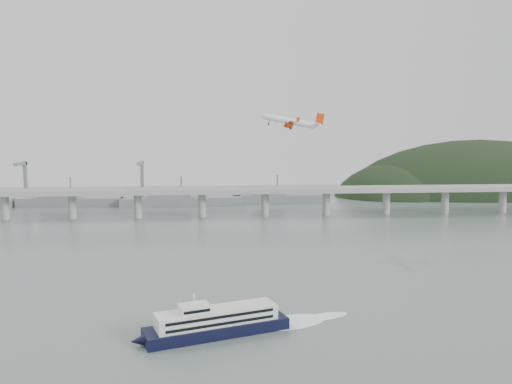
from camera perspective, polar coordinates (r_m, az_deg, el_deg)
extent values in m
plane|color=#576562|center=(204.62, 1.39, -11.83)|extent=(900.00, 900.00, 0.00)
cube|color=#959593|center=(396.12, -1.86, 0.05)|extent=(800.00, 22.00, 2.20)
cube|color=#959593|center=(385.48, -1.77, 0.17)|extent=(800.00, 0.60, 1.80)
cube|color=#959593|center=(406.33, -1.94, 0.50)|extent=(800.00, 0.60, 1.80)
cylinder|color=#959593|center=(427.11, -26.74, -1.59)|extent=(6.00, 6.00, 21.00)
cylinder|color=#959593|center=(411.25, -20.25, -1.58)|extent=(6.00, 6.00, 21.00)
cylinder|color=#959593|center=(401.03, -13.34, -1.55)|extent=(6.00, 6.00, 21.00)
cylinder|color=#959593|center=(396.90, -6.18, -1.50)|extent=(6.00, 6.00, 21.00)
cylinder|color=#959593|center=(399.04, 1.02, -1.42)|extent=(6.00, 6.00, 21.00)
cylinder|color=#959593|center=(407.35, 8.03, -1.32)|extent=(6.00, 6.00, 21.00)
cylinder|color=#959593|center=(421.47, 14.67, -1.21)|extent=(6.00, 6.00, 21.00)
cylinder|color=#959593|center=(440.84, 20.80, -1.09)|extent=(6.00, 6.00, 21.00)
cylinder|color=#959593|center=(464.81, 26.35, -0.97)|extent=(6.00, 6.00, 21.00)
ellipsoid|color=black|center=(604.65, 23.88, -1.91)|extent=(320.00, 150.00, 156.00)
ellipsoid|color=black|center=(554.82, 15.79, -1.68)|extent=(140.00, 110.00, 96.00)
cube|color=slate|center=(484.15, -20.36, -1.09)|extent=(95.67, 20.15, 8.00)
cube|color=slate|center=(485.82, -21.48, -0.16)|extent=(33.90, 15.02, 8.00)
cylinder|color=slate|center=(482.42, -20.44, 0.80)|extent=(1.60, 1.60, 14.00)
cube|color=slate|center=(462.82, -8.50, -1.08)|extent=(110.55, 21.43, 8.00)
cube|color=slate|center=(462.64, -9.87, -0.11)|extent=(39.01, 16.73, 8.00)
cylinder|color=slate|center=(461.01, -8.53, 0.89)|extent=(1.60, 1.60, 14.00)
cube|color=slate|center=(475.95, 2.45, -0.81)|extent=(85.00, 13.60, 8.00)
cube|color=slate|center=(473.97, 1.44, 0.14)|extent=(29.75, 11.90, 8.00)
cylinder|color=slate|center=(474.19, 2.46, 1.11)|extent=(1.60, 1.60, 14.00)
cube|color=slate|center=(526.03, -24.83, 1.04)|extent=(3.00, 3.00, 40.00)
cube|color=slate|center=(515.44, -25.30, 2.93)|extent=(3.00, 28.00, 3.00)
cube|color=slate|center=(499.66, -12.88, 1.23)|extent=(3.00, 3.00, 40.00)
cube|color=slate|center=(488.50, -13.09, 3.22)|extent=(3.00, 28.00, 3.00)
cube|color=black|center=(168.41, -4.49, -15.28)|extent=(48.30, 25.19, 3.77)
cone|color=black|center=(162.84, -13.36, -16.22)|extent=(5.64, 5.03, 3.77)
cube|color=silver|center=(166.89, -4.50, -13.93)|extent=(40.55, 21.09, 4.71)
cube|color=black|center=(162.23, -3.96, -14.07)|extent=(34.12, 11.11, 0.94)
cube|color=black|center=(163.04, -3.95, -14.82)|extent=(34.12, 11.11, 0.94)
cube|color=black|center=(170.73, -5.02, -13.02)|extent=(34.12, 11.11, 0.94)
cube|color=black|center=(171.49, -5.01, -13.73)|extent=(34.12, 11.11, 0.94)
cube|color=silver|center=(163.61, -7.08, -13.05)|extent=(10.99, 9.16, 2.45)
cube|color=black|center=(160.58, -6.75, -13.43)|extent=(8.11, 2.70, 0.94)
cylinder|color=silver|center=(162.63, -7.10, -12.05)|extent=(0.59, 0.59, 3.77)
ellipsoid|color=white|center=(178.54, 3.85, -14.61)|extent=(29.98, 21.22, 0.19)
ellipsoid|color=white|center=(184.49, 7.62, -13.95)|extent=(21.45, 12.69, 0.19)
cylinder|color=white|center=(272.54, 3.94, 8.06)|extent=(26.65, 7.21, 8.15)
cone|color=white|center=(272.12, 0.81, 8.65)|extent=(4.76, 3.94, 4.04)
cone|color=white|center=(273.88, 7.16, 7.52)|extent=(5.37, 3.62, 4.21)
cube|color=white|center=(272.51, 4.10, 7.83)|extent=(7.36, 32.18, 2.82)
cube|color=white|center=(273.84, 6.99, 7.69)|extent=(3.94, 11.49, 1.36)
cube|color=#CB3B0D|center=(274.25, 7.31, 8.29)|extent=(5.30, 0.93, 6.78)
cylinder|color=#CB3B0D|center=(277.45, 3.68, 7.54)|extent=(4.54, 2.74, 2.86)
cylinder|color=black|center=(277.36, 3.28, 7.62)|extent=(0.94, 2.21, 2.18)
cube|color=white|center=(277.53, 3.71, 7.73)|extent=(2.53, 0.49, 1.55)
cylinder|color=#CB3B0D|center=(267.19, 3.83, 7.69)|extent=(4.54, 2.74, 2.86)
cylinder|color=black|center=(267.09, 3.41, 7.77)|extent=(0.94, 2.21, 2.18)
cube|color=white|center=(267.27, 3.87, 7.89)|extent=(2.53, 0.49, 1.55)
cylinder|color=black|center=(274.80, 3.99, 7.44)|extent=(0.78, 0.45, 2.29)
cylinder|color=black|center=(274.71, 3.95, 7.23)|extent=(1.23, 0.51, 1.22)
cylinder|color=black|center=(269.94, 4.07, 7.52)|extent=(0.78, 0.45, 2.29)
cylinder|color=black|center=(269.86, 4.03, 7.30)|extent=(1.23, 0.51, 1.22)
cylinder|color=black|center=(271.92, 1.49, 7.97)|extent=(0.78, 0.45, 2.29)
cylinder|color=black|center=(271.84, 1.45, 7.75)|extent=(1.23, 0.51, 1.22)
cube|color=#CB3B0D|center=(288.58, 4.27, 7.74)|extent=(1.91, 0.40, 2.49)
cube|color=#CB3B0D|center=(256.89, 4.83, 8.26)|extent=(1.91, 0.40, 2.49)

